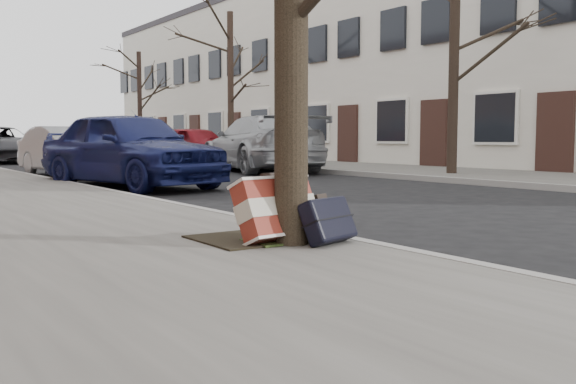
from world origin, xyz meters
TOP-DOWN VIEW (x-y plane):
  - ground at (0.00, 0.00)m, footprint 120.00×120.00m
  - far_sidewalk at (7.80, 15.00)m, footprint 4.00×70.00m
  - house_far at (13.15, 16.00)m, footprint 6.70×40.00m
  - dirt_patch at (-2.00, 1.20)m, footprint 0.85×0.85m
  - suitcase_red at (-1.89, 0.94)m, footprint 0.75×0.48m
  - suitcase_navy at (-1.60, 0.64)m, footprint 0.57×0.43m
  - car_near_front at (-0.22, 8.63)m, footprint 2.71×4.73m
  - car_near_mid at (-0.14, 13.04)m, footprint 1.78×3.94m
  - car_far_front at (4.99, 12.18)m, footprint 3.25×5.76m
  - car_far_back at (4.72, 16.84)m, footprint 2.71×4.31m
  - tree_far_a at (7.20, 7.05)m, footprint 0.24×0.24m
  - tree_far_b at (7.20, 17.79)m, footprint 0.23×0.23m
  - tree_far_c at (7.20, 26.84)m, footprint 0.22×0.22m

SIDE VIEW (x-z plane):
  - ground at x=0.00m, z-range 0.00..0.00m
  - far_sidewalk at x=7.80m, z-range 0.00..0.12m
  - dirt_patch at x=-2.00m, z-range 0.12..0.14m
  - suitcase_navy at x=-1.60m, z-range 0.12..0.51m
  - suitcase_red at x=-1.89m, z-range 0.12..0.66m
  - car_near_mid at x=-0.14m, z-range 0.00..1.25m
  - car_far_back at x=4.72m, z-range 0.00..1.37m
  - car_near_front at x=-0.22m, z-range 0.00..1.51m
  - car_far_front at x=4.99m, z-range 0.00..1.58m
  - tree_far_c at x=7.20m, z-range 0.12..5.14m
  - tree_far_b at x=7.20m, z-range 0.12..5.62m
  - tree_far_a at x=7.20m, z-range 0.12..5.66m
  - house_far at x=13.15m, z-range 0.00..7.20m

